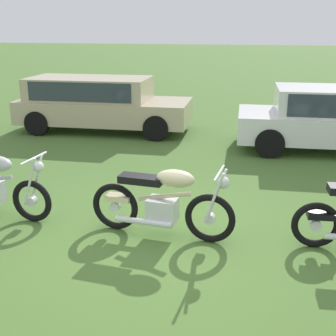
# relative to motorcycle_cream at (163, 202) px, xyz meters

# --- Properties ---
(ground_plane) EXTENTS (120.00, 120.00, 0.00)m
(ground_plane) POSITION_rel_motorcycle_cream_xyz_m (-0.00, -0.11, -0.49)
(ground_plane) COLOR #476B2D
(motorcycle_cream) EXTENTS (2.04, 0.64, 1.02)m
(motorcycle_cream) POSITION_rel_motorcycle_cream_xyz_m (0.00, 0.00, 0.00)
(motorcycle_cream) COLOR black
(motorcycle_cream) RESTS_ON ground
(car_beige) EXTENTS (4.61, 1.98, 1.43)m
(car_beige) POSITION_rel_motorcycle_cream_xyz_m (-3.11, 5.84, 0.35)
(car_beige) COLOR #BCAD8C
(car_beige) RESTS_ON ground
(car_white) EXTENTS (4.44, 2.07, 1.43)m
(car_white) POSITION_rel_motorcycle_cream_xyz_m (2.83, 5.07, 0.31)
(car_white) COLOR silver
(car_white) RESTS_ON ground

